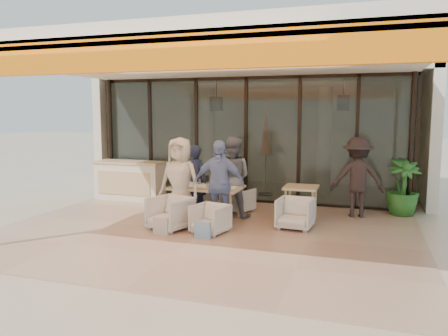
% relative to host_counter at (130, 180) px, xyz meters
% --- Properties ---
extents(ground, '(70.00, 70.00, 0.00)m').
position_rel_host_counter_xyz_m(ground, '(2.97, -2.30, -0.53)').
color(ground, '#C6B293').
rests_on(ground, ground).
extents(terrace_floor, '(8.00, 6.00, 0.01)m').
position_rel_host_counter_xyz_m(terrace_floor, '(2.97, -2.30, -0.53)').
color(terrace_floor, tan).
rests_on(terrace_floor, ground).
extents(terrace_structure, '(8.00, 6.00, 3.40)m').
position_rel_host_counter_xyz_m(terrace_structure, '(2.97, -2.56, 2.72)').
color(terrace_structure, silver).
rests_on(terrace_structure, ground).
extents(glass_storefront, '(8.08, 0.10, 3.20)m').
position_rel_host_counter_xyz_m(glass_storefront, '(2.97, 0.70, 1.07)').
color(glass_storefront, '#9EADA3').
rests_on(glass_storefront, ground).
extents(interior_block, '(9.05, 3.62, 3.52)m').
position_rel_host_counter_xyz_m(interior_block, '(2.98, 3.02, 1.70)').
color(interior_block, silver).
rests_on(interior_block, ground).
extents(host_counter, '(1.85, 0.65, 1.04)m').
position_rel_host_counter_xyz_m(host_counter, '(0.00, 0.00, 0.00)').
color(host_counter, silver).
rests_on(host_counter, ground).
extents(dining_table, '(1.50, 0.90, 0.93)m').
position_rel_host_counter_xyz_m(dining_table, '(2.68, -1.41, 0.16)').
color(dining_table, beige).
rests_on(dining_table, ground).
extents(chair_far_left, '(0.68, 0.65, 0.61)m').
position_rel_host_counter_xyz_m(chair_far_left, '(2.27, -0.47, -0.23)').
color(chair_far_left, white).
rests_on(chair_far_left, ground).
extents(chair_far_right, '(0.78, 0.75, 0.64)m').
position_rel_host_counter_xyz_m(chair_far_right, '(3.11, -0.47, -0.21)').
color(chair_far_right, white).
rests_on(chair_far_right, ground).
extents(chair_near_left, '(0.90, 0.88, 0.74)m').
position_rel_host_counter_xyz_m(chair_near_left, '(2.27, -2.37, -0.16)').
color(chair_near_left, white).
rests_on(chair_near_left, ground).
extents(chair_near_right, '(0.74, 0.71, 0.63)m').
position_rel_host_counter_xyz_m(chair_near_right, '(3.11, -2.37, -0.22)').
color(chair_near_right, white).
rests_on(chair_near_right, ground).
extents(diner_navy, '(0.67, 0.54, 1.59)m').
position_rel_host_counter_xyz_m(diner_navy, '(2.27, -0.97, 0.26)').
color(diner_navy, '#171C32').
rests_on(diner_navy, ground).
extents(diner_grey, '(0.91, 0.73, 1.79)m').
position_rel_host_counter_xyz_m(diner_grey, '(3.11, -0.97, 0.36)').
color(diner_grey, slate).
rests_on(diner_grey, ground).
extents(diner_cream, '(0.92, 0.64, 1.80)m').
position_rel_host_counter_xyz_m(diner_cream, '(2.27, -1.87, 0.37)').
color(diner_cream, beige).
rests_on(diner_cream, ground).
extents(diner_periwinkle, '(1.08, 0.55, 1.77)m').
position_rel_host_counter_xyz_m(diner_periwinkle, '(3.11, -1.87, 0.35)').
color(diner_periwinkle, '#7C95D0').
rests_on(diner_periwinkle, ground).
extents(tote_bag_cream, '(0.30, 0.10, 0.34)m').
position_rel_host_counter_xyz_m(tote_bag_cream, '(2.27, -2.77, -0.36)').
color(tote_bag_cream, silver).
rests_on(tote_bag_cream, ground).
extents(tote_bag_blue, '(0.30, 0.10, 0.34)m').
position_rel_host_counter_xyz_m(tote_bag_blue, '(3.11, -2.77, -0.36)').
color(tote_bag_blue, '#99BFD8').
rests_on(tote_bag_blue, ground).
extents(side_table, '(0.70, 0.70, 0.74)m').
position_rel_host_counter_xyz_m(side_table, '(4.60, -0.78, 0.11)').
color(side_table, beige).
rests_on(side_table, ground).
extents(side_chair, '(0.72, 0.68, 0.69)m').
position_rel_host_counter_xyz_m(side_chair, '(4.60, -1.53, -0.18)').
color(side_chair, white).
rests_on(side_chair, ground).
extents(standing_woman, '(1.23, 0.82, 1.78)m').
position_rel_host_counter_xyz_m(standing_woman, '(5.73, -0.13, 0.36)').
color(standing_woman, black).
rests_on(standing_woman, ground).
extents(potted_palm, '(0.90, 0.90, 1.29)m').
position_rel_host_counter_xyz_m(potted_palm, '(6.70, 0.35, 0.11)').
color(potted_palm, '#1E5919').
rests_on(potted_palm, ground).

